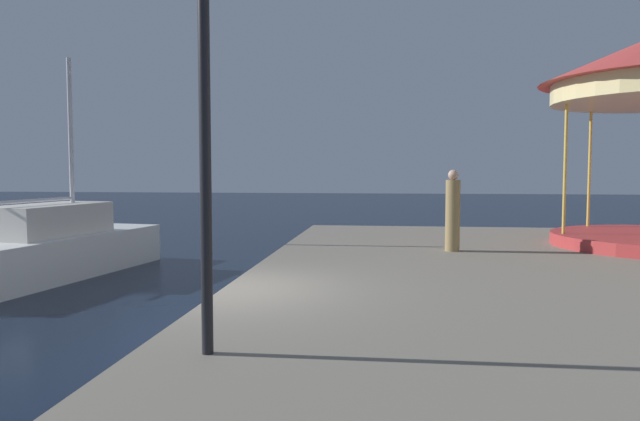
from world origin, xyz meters
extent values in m
plane|color=black|center=(0.00, 0.00, 0.00)|extent=(120.00, 120.00, 0.00)
cube|color=white|center=(-5.89, 4.59, 0.53)|extent=(3.28, 7.48, 1.06)
cube|color=beige|center=(-5.86, 4.80, 1.45)|extent=(1.99, 3.38, 0.78)
cylinder|color=silver|center=(-5.71, 5.68, 3.34)|extent=(0.12, 0.12, 4.57)
cylinder|color=silver|center=(-5.97, 4.07, 1.96)|extent=(0.60, 3.23, 0.08)
cylinder|color=gold|center=(8.28, 8.60, 2.72)|extent=(0.08, 0.08, 3.25)
cylinder|color=gold|center=(7.00, 6.39, 2.72)|extent=(0.08, 0.08, 3.25)
cylinder|color=black|center=(0.81, -3.35, 2.98)|extent=(0.12, 0.12, 4.36)
cylinder|color=#937A4C|center=(4.12, 4.99, 1.64)|extent=(0.34, 0.34, 1.67)
sphere|color=tan|center=(4.12, 4.99, 2.59)|extent=(0.24, 0.24, 0.24)
camera|label=1|loc=(2.70, -9.28, 2.71)|focal=33.66mm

